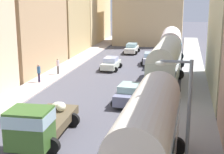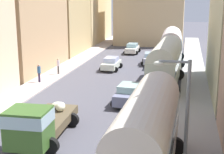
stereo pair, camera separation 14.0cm
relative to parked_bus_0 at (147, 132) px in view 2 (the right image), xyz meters
The scene contains 18 objects.
ground_plane 19.71m from the parked_bus_0, 104.18° to the left, with size 154.00×154.00×0.00m, color #494851.
sidewalk_left 22.58m from the parked_bus_0, 122.41° to the left, with size 2.50×70.00×0.14m, color #B2A49F.
sidewalk_right 19.26m from the parked_bus_0, 82.62° to the left, with size 2.50×70.00×0.14m, color #A6A299.
building_left_2 26.58m from the parked_bus_0, 128.25° to the left, with size 5.97×12.62×12.51m.
building_left_3 36.46m from the parked_bus_0, 116.02° to the left, with size 5.87×10.18×9.60m.
building_left_4 48.04m from the parked_bus_0, 108.86° to the left, with size 4.41×14.56×10.95m.
distant_church 44.72m from the parked_bus_0, 96.17° to the left, with size 11.29×7.54×19.00m.
parked_bus_0 is the anchor object (origin of this frame).
parked_bus_1 16.79m from the parked_bus_0, 90.89° to the left, with size 3.45×10.00×4.24m.
parked_bus_2 27.96m from the parked_bus_0, 90.61° to the left, with size 3.51×8.31×4.24m.
cargo_truck_0 6.99m from the parked_bus_0, 158.87° to the left, with size 3.24×6.70×2.52m.
car_0 23.79m from the parked_bus_0, 106.40° to the left, with size 2.22×3.80×1.45m.
car_1 34.89m from the parked_bus_0, 100.13° to the left, with size 2.16×4.03×1.44m.
car_2 11.24m from the parked_bus_0, 103.75° to the left, with size 2.45×3.88×1.60m.
car_3 26.98m from the parked_bus_0, 95.73° to the left, with size 2.26×3.79×1.46m.
pedestrian_1 22.26m from the parked_bus_0, 121.47° to the left, with size 0.33×0.33×1.82m.
pedestrian_4 19.57m from the parked_bus_0, 128.42° to the left, with size 0.39×0.39×1.90m.
streetlamp_near 1.86m from the parked_bus_0, ahead, with size 1.58×0.28×5.73m.
Camera 2 is at (6.32, -6.39, 8.36)m, focal length 54.97 mm.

